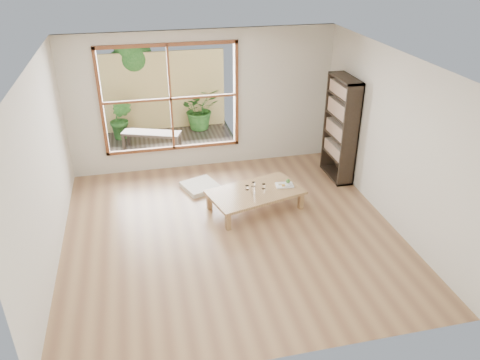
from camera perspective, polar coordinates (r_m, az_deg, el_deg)
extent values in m
plane|color=#9D784E|center=(7.25, -1.13, -6.26)|extent=(5.00, 5.00, 0.00)
cube|color=tan|center=(7.67, 1.87, -1.50)|extent=(1.67, 1.20, 0.05)
cube|color=tan|center=(7.22, -1.47, -5.05)|extent=(0.09, 0.09, 0.28)
cube|color=tan|center=(7.76, -3.77, -2.59)|extent=(0.09, 0.09, 0.28)
cube|color=tan|center=(7.83, 7.41, -2.51)|extent=(0.09, 0.09, 0.28)
cube|color=tan|center=(8.32, 4.71, -0.39)|extent=(0.09, 0.09, 0.28)
cube|color=beige|center=(8.44, -4.85, -0.75)|extent=(0.73, 0.73, 0.08)
cube|color=black|center=(8.67, 12.16, 6.10)|extent=(0.30, 0.85, 1.89)
cylinder|color=silver|center=(7.55, 1.61, -1.26)|extent=(0.07, 0.07, 0.14)
cylinder|color=silver|center=(7.72, 2.90, -0.77)|extent=(0.06, 0.06, 0.09)
cylinder|color=silver|center=(7.78, 1.66, -0.53)|extent=(0.06, 0.06, 0.08)
cylinder|color=silver|center=(7.68, 0.86, -0.94)|extent=(0.06, 0.06, 0.07)
cube|color=white|center=(7.85, 5.44, -0.62)|extent=(0.31, 0.23, 0.02)
sphere|color=#437A30|center=(7.89, 5.87, -0.14)|extent=(0.07, 0.07, 0.07)
cube|color=#C18A2D|center=(7.80, 5.33, -0.65)|extent=(0.06, 0.05, 0.03)
cube|color=beige|center=(7.85, 4.88, -0.45)|extent=(0.07, 0.06, 0.02)
cylinder|color=silver|center=(7.80, 5.80, -0.71)|extent=(0.17, 0.03, 0.01)
cube|color=#3E352D|center=(10.30, -8.52, 4.24)|extent=(2.80, 2.00, 0.05)
cube|color=black|center=(9.96, -10.76, 5.62)|extent=(1.26, 0.76, 0.05)
cube|color=black|center=(10.11, -13.96, 4.42)|extent=(0.08, 0.08, 0.33)
cube|color=black|center=(10.34, -13.44, 5.02)|extent=(0.08, 0.08, 0.33)
cube|color=black|center=(9.75, -7.73, 4.15)|extent=(0.08, 0.08, 0.33)
cube|color=black|center=(9.99, -7.33, 4.78)|extent=(0.08, 0.08, 0.33)
cube|color=tan|center=(10.93, -9.35, 10.60)|extent=(2.80, 0.06, 1.80)
imported|color=#386B27|center=(10.91, -4.89, 8.70)|extent=(1.01, 0.92, 0.97)
imported|color=#386B27|center=(10.63, -14.30, 7.22)|extent=(0.61, 0.55, 0.91)
cylinder|color=#4C3D2D|center=(11.23, -13.04, 10.19)|extent=(0.14, 0.14, 1.60)
sphere|color=#386B27|center=(11.01, -12.88, 14.46)|extent=(0.84, 0.84, 0.84)
sphere|color=#386B27|center=(11.14, -14.20, 13.40)|extent=(0.70, 0.70, 0.70)
sphere|color=#386B27|center=(10.86, -13.50, 15.58)|extent=(0.64, 0.64, 0.64)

